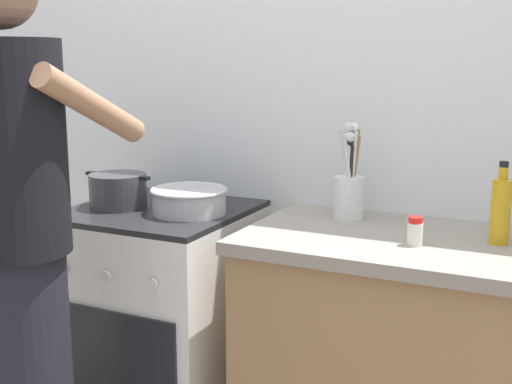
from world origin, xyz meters
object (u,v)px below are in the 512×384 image
oil_bottle (501,210)px  mixing_bowl (189,200)px  person (20,265)px  spice_bottle (415,232)px  pot (118,191)px  stove_range (162,327)px  utensil_crock (349,188)px

oil_bottle → mixing_bowl: bearing=-176.2°
person → spice_bottle: bearing=29.2°
pot → person: size_ratio=0.16×
stove_range → person: (-0.04, -0.62, 0.41)m
mixing_bowl → oil_bottle: oil_bottle is taller
oil_bottle → person: (-1.19, -0.67, -0.14)m
pot → oil_bottle: bearing=4.2°
utensil_crock → spice_bottle: 0.37m
pot → oil_bottle: oil_bottle is taller
stove_range → person: 0.75m
stove_range → oil_bottle: bearing=2.3°
pot → person: 0.59m
pot → oil_bottle: 1.29m
stove_range → utensil_crock: (0.66, 0.16, 0.55)m
utensil_crock → person: person is taller
stove_range → person: bearing=-94.1°
pot → person: person is taller
mixing_bowl → person: 0.64m
stove_range → spice_bottle: 1.06m
mixing_bowl → spice_bottle: 0.79m
pot → spice_bottle: size_ratio=3.22×
stove_range → utensil_crock: 0.87m
stove_range → oil_bottle: (1.15, 0.05, 0.55)m
utensil_crock → oil_bottle: size_ratio=1.34×
person → utensil_crock: bearing=48.1°
utensil_crock → oil_bottle: (0.49, -0.11, -0.00)m
spice_bottle → oil_bottle: size_ratio=0.35×
pot → utensil_crock: 0.82m
pot → person: bearing=-80.6°
spice_bottle → person: bearing=-150.8°
oil_bottle → person: size_ratio=0.14×
stove_range → pot: bearing=-161.3°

